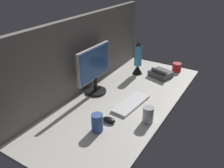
{
  "coord_description": "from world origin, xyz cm",
  "views": [
    {
      "loc": [
        -145.62,
        -80.53,
        99.04
      ],
      "look_at": [
        -0.59,
        0.0,
        14.0
      ],
      "focal_mm": 37.88,
      "sensor_mm": 36.0,
      "label": 1
    }
  ],
  "objects_px": {
    "mug_red_plastic": "(177,67)",
    "lava_lamp": "(138,61)",
    "mug_steel": "(148,115)",
    "mug_ceramic_blue": "(97,123)",
    "desk_phone": "(161,74)",
    "mouse": "(109,120)",
    "monitor": "(94,68)",
    "keyboard": "(131,104)"
  },
  "relations": [
    {
      "from": "mug_ceramic_blue",
      "to": "mouse",
      "type": "bearing_deg",
      "value": -7.81
    },
    {
      "from": "mug_steel",
      "to": "desk_phone",
      "type": "bearing_deg",
      "value": 14.74
    },
    {
      "from": "mug_steel",
      "to": "mug_red_plastic",
      "type": "height_order",
      "value": "mug_steel"
    },
    {
      "from": "mug_steel",
      "to": "mug_red_plastic",
      "type": "xyz_separation_m",
      "value": [
        0.96,
        0.1,
        -0.02
      ]
    },
    {
      "from": "monitor",
      "to": "mug_steel",
      "type": "bearing_deg",
      "value": -105.88
    },
    {
      "from": "mug_red_plastic",
      "to": "lava_lamp",
      "type": "xyz_separation_m",
      "value": [
        -0.26,
        0.32,
        0.09
      ]
    },
    {
      "from": "mug_red_plastic",
      "to": "keyboard",
      "type": "bearing_deg",
      "value": 173.23
    },
    {
      "from": "keyboard",
      "to": "monitor",
      "type": "bearing_deg",
      "value": 91.88
    },
    {
      "from": "keyboard",
      "to": "mug_steel",
      "type": "distance_m",
      "value": 0.25
    },
    {
      "from": "desk_phone",
      "to": "monitor",
      "type": "bearing_deg",
      "value": 148.28
    },
    {
      "from": "mug_ceramic_blue",
      "to": "monitor",
      "type": "bearing_deg",
      "value": 36.79
    },
    {
      "from": "mug_ceramic_blue",
      "to": "mug_steel",
      "type": "bearing_deg",
      "value": -42.91
    },
    {
      "from": "mug_red_plastic",
      "to": "desk_phone",
      "type": "bearing_deg",
      "value": 156.51
    },
    {
      "from": "mouse",
      "to": "desk_phone",
      "type": "height_order",
      "value": "desk_phone"
    },
    {
      "from": "keyboard",
      "to": "mug_steel",
      "type": "relative_size",
      "value": 3.14
    },
    {
      "from": "mug_steel",
      "to": "mouse",
      "type": "bearing_deg",
      "value": 122.21
    },
    {
      "from": "monitor",
      "to": "mouse",
      "type": "distance_m",
      "value": 0.49
    },
    {
      "from": "desk_phone",
      "to": "mug_ceramic_blue",
      "type": "bearing_deg",
      "value": 177.29
    },
    {
      "from": "lava_lamp",
      "to": "monitor",
      "type": "bearing_deg",
      "value": 165.48
    },
    {
      "from": "mug_steel",
      "to": "mug_ceramic_blue",
      "type": "bearing_deg",
      "value": 137.09
    },
    {
      "from": "monitor",
      "to": "mug_steel",
      "type": "relative_size",
      "value": 3.5
    },
    {
      "from": "mouse",
      "to": "lava_lamp",
      "type": "bearing_deg",
      "value": 13.16
    },
    {
      "from": "keyboard",
      "to": "mug_ceramic_blue",
      "type": "distance_m",
      "value": 0.41
    },
    {
      "from": "keyboard",
      "to": "mug_steel",
      "type": "bearing_deg",
      "value": -119.55
    },
    {
      "from": "mug_steel",
      "to": "lava_lamp",
      "type": "xyz_separation_m",
      "value": [
        0.69,
        0.42,
        0.08
      ]
    },
    {
      "from": "monitor",
      "to": "mouse",
      "type": "bearing_deg",
      "value": -132.37
    },
    {
      "from": "mug_red_plastic",
      "to": "mug_steel",
      "type": "bearing_deg",
      "value": -173.76
    },
    {
      "from": "mug_ceramic_blue",
      "to": "lava_lamp",
      "type": "height_order",
      "value": "lava_lamp"
    },
    {
      "from": "mug_steel",
      "to": "mug_red_plastic",
      "type": "bearing_deg",
      "value": 6.24
    },
    {
      "from": "mug_ceramic_blue",
      "to": "mug_red_plastic",
      "type": "bearing_deg",
      "value": -6.52
    },
    {
      "from": "keyboard",
      "to": "mug_ceramic_blue",
      "type": "xyz_separation_m",
      "value": [
        -0.4,
        0.04,
        0.05
      ]
    },
    {
      "from": "lava_lamp",
      "to": "desk_phone",
      "type": "distance_m",
      "value": 0.25
    },
    {
      "from": "mouse",
      "to": "mug_red_plastic",
      "type": "height_order",
      "value": "mug_red_plastic"
    },
    {
      "from": "monitor",
      "to": "mug_steel",
      "type": "xyz_separation_m",
      "value": [
        -0.16,
        -0.56,
        -0.16
      ]
    },
    {
      "from": "lava_lamp",
      "to": "mug_steel",
      "type": "bearing_deg",
      "value": -148.76
    },
    {
      "from": "keyboard",
      "to": "lava_lamp",
      "type": "relative_size",
      "value": 1.13
    },
    {
      "from": "mug_steel",
      "to": "lava_lamp",
      "type": "distance_m",
      "value": 0.82
    },
    {
      "from": "keyboard",
      "to": "desk_phone",
      "type": "xyz_separation_m",
      "value": [
        0.61,
        -0.01,
        0.02
      ]
    },
    {
      "from": "mug_ceramic_blue",
      "to": "desk_phone",
      "type": "height_order",
      "value": "mug_ceramic_blue"
    },
    {
      "from": "mouse",
      "to": "mug_red_plastic",
      "type": "relative_size",
      "value": 1.07
    },
    {
      "from": "mug_ceramic_blue",
      "to": "mug_steel",
      "type": "relative_size",
      "value": 1.06
    },
    {
      "from": "monitor",
      "to": "mug_red_plastic",
      "type": "bearing_deg",
      "value": -29.67
    }
  ]
}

